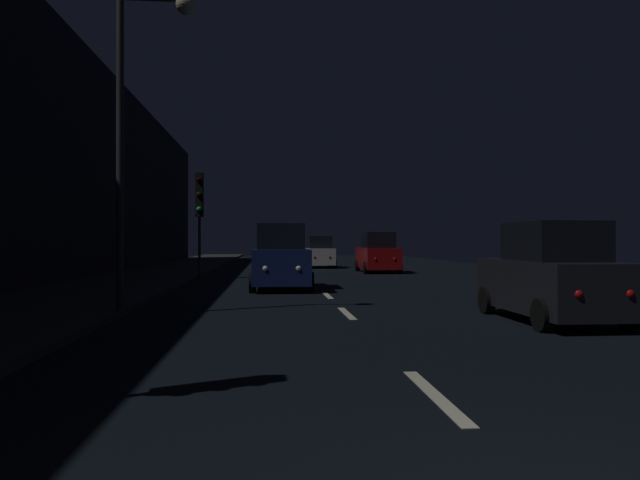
# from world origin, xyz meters

# --- Properties ---
(ground) EXTENTS (26.46, 84.00, 0.02)m
(ground) POSITION_xyz_m (0.00, 24.50, -0.01)
(ground) COLOR black
(sidewalk_left) EXTENTS (4.40, 84.00, 0.15)m
(sidewalk_left) POSITION_xyz_m (-7.03, 24.50, 0.07)
(sidewalk_left) COLOR #33302D
(sidewalk_left) RESTS_ON ground
(building_facade_left) EXTENTS (0.80, 63.00, 9.74)m
(building_facade_left) POSITION_xyz_m (-9.63, 21.00, 4.87)
(building_facade_left) COLOR black
(building_facade_left) RESTS_ON ground
(lane_centerline) EXTENTS (0.16, 36.32, 0.01)m
(lane_centerline) POSITION_xyz_m (0.00, 20.45, 0.01)
(lane_centerline) COLOR beige
(lane_centerline) RESTS_ON ground
(traffic_light_far_left) EXTENTS (0.32, 0.46, 4.58)m
(traffic_light_far_left) POSITION_xyz_m (-4.73, 22.84, 3.30)
(traffic_light_far_left) COLOR #38383A
(traffic_light_far_left) RESTS_ON ground
(streetlamp_overhead) EXTENTS (1.70, 0.44, 7.00)m
(streetlamp_overhead) POSITION_xyz_m (-4.47, 10.06, 4.66)
(streetlamp_overhead) COLOR #2D2D30
(streetlamp_overhead) RESTS_ON ground
(car_approaching_headlights) EXTENTS (2.02, 4.38, 2.21)m
(car_approaching_headlights) POSITION_xyz_m (-1.34, 17.14, 1.01)
(car_approaching_headlights) COLOR #141E51
(car_approaching_headlights) RESTS_ON ground
(car_parked_right_near) EXTENTS (1.83, 3.96, 1.99)m
(car_parked_right_near) POSITION_xyz_m (3.93, 8.42, 0.91)
(car_parked_right_near) COLOR black
(car_parked_right_near) RESTS_ON ground
(car_distant_taillights) EXTENTS (1.79, 3.88, 1.96)m
(car_distant_taillights) POSITION_xyz_m (1.38, 33.57, 0.89)
(car_distant_taillights) COLOR silver
(car_distant_taillights) RESTS_ON ground
(car_parked_right_far) EXTENTS (1.92, 4.17, 2.10)m
(car_parked_right_far) POSITION_xyz_m (3.93, 27.59, 0.96)
(car_parked_right_far) COLOR maroon
(car_parked_right_far) RESTS_ON ground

